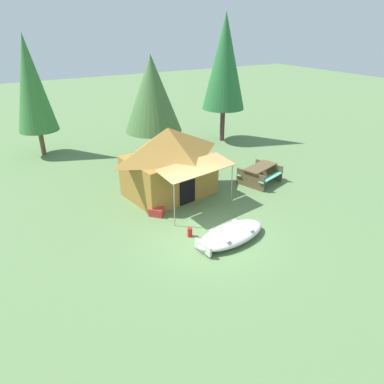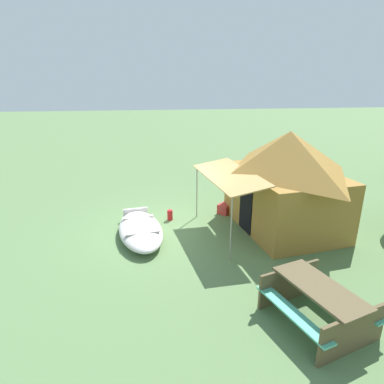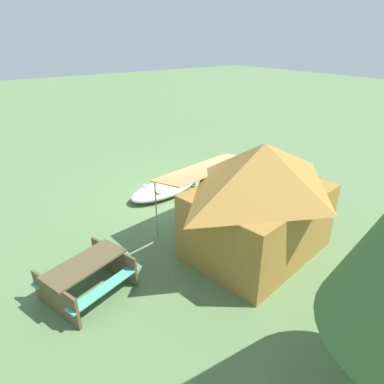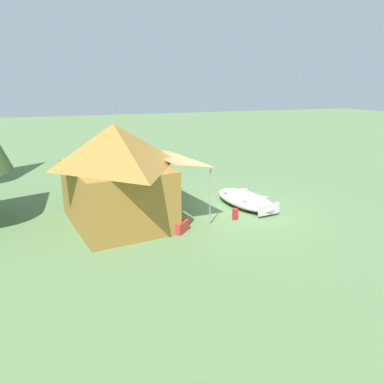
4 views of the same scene
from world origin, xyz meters
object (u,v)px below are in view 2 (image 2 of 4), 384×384
at_px(picnic_table, 318,301).
at_px(canvas_cabin_tent, 286,179).
at_px(fuel_can, 170,215).
at_px(beached_rowboat, 140,230).
at_px(cooler_box, 226,208).

bearing_deg(picnic_table, canvas_cabin_tent, 166.07).
bearing_deg(canvas_cabin_tent, picnic_table, -13.93).
relative_size(canvas_cabin_tent, picnic_table, 2.01).
relative_size(canvas_cabin_tent, fuel_can, 12.60).
xyz_separation_m(beached_rowboat, fuel_can, (-1.07, 0.91, -0.06)).
bearing_deg(fuel_can, cooler_box, 100.69).
height_order(canvas_cabin_tent, cooler_box, canvas_cabin_tent).
bearing_deg(fuel_can, beached_rowboat, -40.50).
bearing_deg(canvas_cabin_tent, fuel_can, -105.60).
distance_m(cooler_box, fuel_can, 1.94).
height_order(cooler_box, fuel_can, fuel_can).
height_order(beached_rowboat, cooler_box, beached_rowboat).
bearing_deg(beached_rowboat, picnic_table, 39.32).
relative_size(beached_rowboat, fuel_can, 8.57).
xyz_separation_m(cooler_box, fuel_can, (0.36, -1.91, 0.01)).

